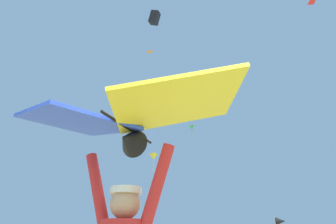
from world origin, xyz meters
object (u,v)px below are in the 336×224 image
at_px(distant_kite_green_mid_right, 192,127).
at_px(distant_kite_teal_high_left, 127,191).
at_px(distant_kite_red_mid_left, 312,2).
at_px(distant_kite_orange_high_right, 150,51).
at_px(held_stunt_kite, 124,119).
at_px(distant_kite_yellow_far_center, 153,157).
at_px(distant_kite_black_low_left, 154,18).

xyz_separation_m(distant_kite_green_mid_right, distant_kite_teal_high_left, (-7.09, -3.37, -8.24)).
relative_size(distant_kite_red_mid_left, distant_kite_teal_high_left, 1.03).
xyz_separation_m(distant_kite_orange_high_right, distant_kite_green_mid_right, (2.66, 13.97, -2.08)).
bearing_deg(held_stunt_kite, distant_kite_teal_high_left, 105.82).
xyz_separation_m(distant_kite_yellow_far_center, distant_kite_black_low_left, (0.12, -1.47, 13.11)).
xyz_separation_m(distant_kite_black_low_left, distant_kite_red_mid_left, (12.91, -2.76, -2.45)).
bearing_deg(distant_kite_orange_high_right, distant_kite_green_mid_right, 79.21).
distance_m(distant_kite_black_low_left, distant_kite_red_mid_left, 13.43).
relative_size(held_stunt_kite, distant_kite_red_mid_left, 2.83).
bearing_deg(held_stunt_kite, distant_kite_red_mid_left, 61.89).
bearing_deg(distant_kite_black_low_left, distant_kite_yellow_far_center, 94.74).
bearing_deg(distant_kite_red_mid_left, distant_kite_yellow_far_center, 162.02).
bearing_deg(distant_kite_yellow_far_center, held_stunt_kite, -79.55).
bearing_deg(distant_kite_yellow_far_center, distant_kite_black_low_left, -85.26).
bearing_deg(distant_kite_teal_high_left, held_stunt_kite, -74.18).
distance_m(distant_kite_yellow_far_center, distant_kite_red_mid_left, 17.36).
relative_size(held_stunt_kite, distant_kite_yellow_far_center, 1.40).
distance_m(distant_kite_orange_high_right, distant_kite_teal_high_left, 15.44).
height_order(held_stunt_kite, distant_kite_orange_high_right, distant_kite_orange_high_right).
xyz_separation_m(distant_kite_red_mid_left, distant_kite_teal_high_left, (-17.67, 13.14, -11.80)).
relative_size(distant_kite_black_low_left, distant_kite_green_mid_right, 0.92).
distance_m(distant_kite_green_mid_right, distant_kite_teal_high_left, 11.38).
relative_size(distant_kite_green_mid_right, distant_kite_teal_high_left, 2.31).
bearing_deg(distant_kite_green_mid_right, distant_kite_teal_high_left, -154.58).
distance_m(distant_kite_orange_high_right, distant_kite_black_low_left, 3.96).
bearing_deg(distant_kite_teal_high_left, distant_kite_orange_high_right, -67.33).
height_order(distant_kite_orange_high_right, distant_kite_green_mid_right, distant_kite_orange_high_right).
height_order(distant_kite_yellow_far_center, distant_kite_teal_high_left, distant_kite_yellow_far_center).
bearing_deg(distant_kite_teal_high_left, distant_kite_red_mid_left, -36.64).
height_order(held_stunt_kite, distant_kite_yellow_far_center, distant_kite_yellow_far_center).
relative_size(distant_kite_black_low_left, distant_kite_red_mid_left, 2.06).
xyz_separation_m(distant_kite_yellow_far_center, distant_kite_teal_high_left, (-4.63, 8.91, -1.15)).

